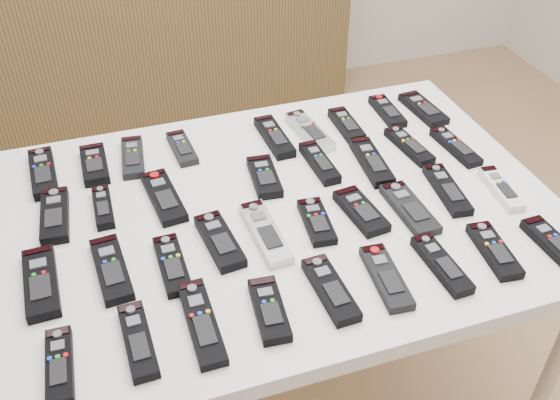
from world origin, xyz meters
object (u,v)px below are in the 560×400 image
object	(u,v)px
remote_28	(138,341)
remote_26	(501,189)
remote_1	(95,165)
remote_7	(387,111)
remote_13	(319,163)
remote_22	(317,221)
remote_33	(442,264)
remote_0	(43,173)
remote_17	(41,282)
remote_23	(361,211)
remote_9	(55,215)
remote_25	(447,190)
remote_2	(133,157)
table	(280,226)
remote_6	(346,125)
remote_8	(423,109)
remote_12	(264,177)
remote_29	(202,322)
remote_30	(269,310)
remote_14	(372,162)
remote_19	(172,265)
remote_35	(553,243)
sideboard	(163,35)
remote_27	(60,365)
remote_11	(164,197)
remote_31	(331,289)
remote_32	(386,277)
remote_16	(455,147)
remote_24	(410,209)
remote_15	(409,146)
remote_21	(265,233)
remote_10	(103,207)
remote_18	(111,269)
remote_4	(274,137)
remote_34	(494,250)
remote_20	(220,241)

from	to	relation	value
remote_28	remote_26	bearing A→B (deg)	9.75
remote_1	remote_7	size ratio (longest dim) A/B	0.99
remote_1	remote_13	bearing A→B (deg)	-17.41
remote_22	remote_33	world-z (taller)	remote_33
remote_0	remote_17	bearing A→B (deg)	-95.10
remote_1	remote_23	distance (m)	0.66
remote_9	remote_25	world-z (taller)	remote_9
remote_2	table	bearing A→B (deg)	-39.20
remote_1	remote_6	size ratio (longest dim) A/B	1.00
remote_2	remote_8	distance (m)	0.81
remote_2	remote_23	world-z (taller)	remote_23
remote_12	remote_29	size ratio (longest dim) A/B	0.75
remote_8	remote_30	world-z (taller)	remote_30
remote_26	remote_33	size ratio (longest dim) A/B	0.93
remote_12	remote_14	size ratio (longest dim) A/B	0.81
remote_12	remote_29	bearing A→B (deg)	-116.58
remote_19	remote_35	xyz separation A→B (m)	(0.77, -0.19, 0.00)
sideboard	remote_27	bearing A→B (deg)	-108.91
remote_9	table	bearing A→B (deg)	-10.29
remote_19	remote_11	bearing A→B (deg)	83.62
remote_25	remote_14	bearing A→B (deg)	134.26
remote_13	remote_31	world-z (taller)	remote_13
remote_8	remote_32	bearing A→B (deg)	-129.01
remote_16	remote_22	distance (m)	0.47
remote_1	remote_23	world-z (taller)	remote_1
remote_2	remote_24	xyz separation A→B (m)	(0.56, -0.40, 0.00)
remote_15	remote_22	distance (m)	0.39
remote_31	remote_12	bearing A→B (deg)	89.28
table	remote_29	bearing A→B (deg)	-130.71
remote_21	remote_15	bearing A→B (deg)	21.93
remote_2	remote_28	xyz separation A→B (m)	(-0.07, -0.58, 0.00)
remote_11	remote_14	size ratio (longest dim) A/B	1.02
remote_10	remote_7	bearing A→B (deg)	13.60
remote_0	remote_32	xyz separation A→B (m)	(0.63, -0.58, -0.00)
remote_8	remote_26	distance (m)	0.39
remote_23	remote_10	bearing A→B (deg)	153.80
remote_13	remote_1	bearing A→B (deg)	160.46
remote_18	remote_23	size ratio (longest dim) A/B	1.18
remote_4	remote_23	size ratio (longest dim) A/B	1.19
remote_15	remote_29	world-z (taller)	remote_15
remote_10	remote_30	world-z (taller)	remote_30
remote_12	remote_17	world-z (taller)	remote_17
remote_2	remote_11	xyz separation A→B (m)	(0.05, -0.18, 0.00)
remote_8	remote_22	bearing A→B (deg)	-146.15
remote_2	remote_34	size ratio (longest dim) A/B	1.03
remote_23	remote_8	bearing A→B (deg)	39.13
remote_8	remote_27	bearing A→B (deg)	-154.65
remote_20	remote_24	xyz separation A→B (m)	(0.43, -0.03, -0.00)
remote_10	remote_20	distance (m)	0.29
remote_2	remote_13	distance (m)	0.47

